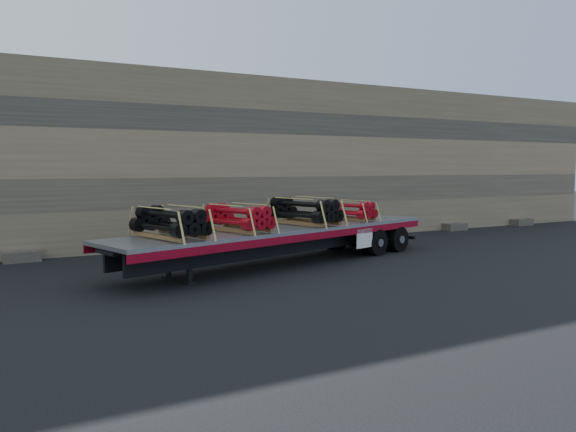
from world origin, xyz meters
The scene contains 7 objects.
ground centered at (0.00, 0.00, 0.00)m, with size 120.00×120.00×0.00m, color black.
rock_wall centered at (0.00, 6.50, 3.50)m, with size 44.00×3.00×7.00m, color #7A6B54.
trailer centered at (-0.45, 0.00, 0.62)m, with size 12.47×2.40×1.25m, color #9FA2A6, non-canonical shape.
bundle_front centered at (-4.57, -1.17, 1.67)m, with size 1.19×2.38×0.84m, color black, non-canonical shape.
bundle_midfront centered at (-2.27, -0.52, 1.65)m, with size 1.13×2.26×0.80m, color #A40815, non-canonical shape.
bundle_midrear centered at (0.54, 0.28, 1.69)m, with size 1.25×2.51×0.89m, color black, non-canonical shape.
bundle_rear centered at (2.86, 0.93, 1.59)m, with size 0.97×1.95×0.69m, color #A40815, non-canonical shape.
Camera 1 is at (-9.05, -16.24, 3.22)m, focal length 35.00 mm.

